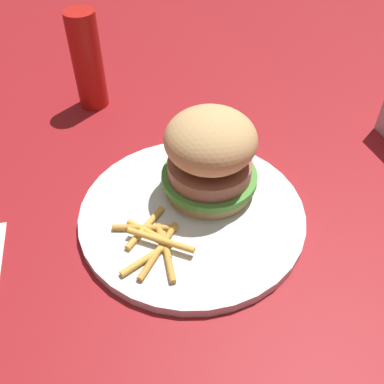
{
  "coord_description": "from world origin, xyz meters",
  "views": [
    {
      "loc": [
        -0.37,
        0.03,
        0.38
      ],
      "look_at": [
        -0.02,
        -0.01,
        0.04
      ],
      "focal_mm": 41.16,
      "sensor_mm": 36.0,
      "label": 1
    }
  ],
  "objects_px": {
    "plate": "(192,214)",
    "fries_pile": "(154,242)",
    "sandwich": "(210,155)",
    "ketchup_bottle": "(87,61)"
  },
  "relations": [
    {
      "from": "sandwich",
      "to": "ketchup_bottle",
      "type": "height_order",
      "value": "ketchup_bottle"
    },
    {
      "from": "fries_pile",
      "to": "ketchup_bottle",
      "type": "height_order",
      "value": "ketchup_bottle"
    },
    {
      "from": "plate",
      "to": "sandwich",
      "type": "relative_size",
      "value": 2.3
    },
    {
      "from": "fries_pile",
      "to": "sandwich",
      "type": "bearing_deg",
      "value": -42.17
    },
    {
      "from": "plate",
      "to": "fries_pile",
      "type": "height_order",
      "value": "fries_pile"
    },
    {
      "from": "fries_pile",
      "to": "plate",
      "type": "bearing_deg",
      "value": -46.1
    },
    {
      "from": "sandwich",
      "to": "ketchup_bottle",
      "type": "relative_size",
      "value": 0.79
    },
    {
      "from": "plate",
      "to": "ketchup_bottle",
      "type": "bearing_deg",
      "value": 25.38
    },
    {
      "from": "sandwich",
      "to": "ketchup_bottle",
      "type": "xyz_separation_m",
      "value": [
        0.22,
        0.15,
        0.01
      ]
    },
    {
      "from": "sandwich",
      "to": "plate",
      "type": "bearing_deg",
      "value": 143.86
    }
  ]
}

